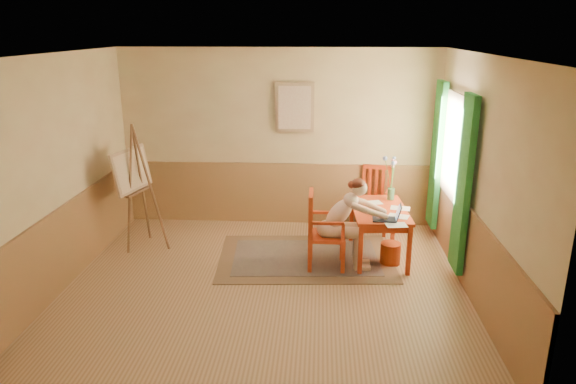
# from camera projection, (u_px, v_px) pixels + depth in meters

# --- Properties ---
(room) EXTENTS (5.04, 4.54, 2.84)m
(room) POSITION_uv_depth(u_px,v_px,m) (264.00, 177.00, 6.14)
(room) COLOR tan
(room) RESTS_ON ground
(wainscot) EXTENTS (5.00, 4.50, 1.00)m
(wainscot) POSITION_uv_depth(u_px,v_px,m) (271.00, 224.00, 7.17)
(wainscot) COLOR #A97A4B
(wainscot) RESTS_ON room
(window) EXTENTS (0.12, 2.01, 2.20)m
(window) POSITION_uv_depth(u_px,v_px,m) (451.00, 162.00, 7.06)
(window) COLOR white
(window) RESTS_ON room
(wall_portrait) EXTENTS (0.60, 0.05, 0.76)m
(wall_portrait) POSITION_uv_depth(u_px,v_px,m) (295.00, 107.00, 8.07)
(wall_portrait) COLOR tan
(wall_portrait) RESTS_ON room
(rug) EXTENTS (2.50, 1.76, 0.02)m
(rug) POSITION_uv_depth(u_px,v_px,m) (306.00, 257.00, 7.31)
(rug) COLOR #8C7251
(rug) RESTS_ON room
(table) EXTENTS (0.78, 1.24, 0.72)m
(table) POSITION_uv_depth(u_px,v_px,m) (379.00, 215.00, 7.16)
(table) COLOR #D8461D
(table) RESTS_ON room
(chair_left) EXTENTS (0.48, 0.46, 1.05)m
(chair_left) POSITION_uv_depth(u_px,v_px,m) (323.00, 230.00, 6.90)
(chair_left) COLOR #D8461D
(chair_left) RESTS_ON room
(chair_back) EXTENTS (0.54, 0.55, 1.02)m
(chair_back) POSITION_uv_depth(u_px,v_px,m) (375.00, 199.00, 8.20)
(chair_back) COLOR #D8461D
(chair_back) RESTS_ON room
(figure) EXTENTS (0.92, 0.40, 1.25)m
(figure) POSITION_uv_depth(u_px,v_px,m) (345.00, 220.00, 6.82)
(figure) COLOR beige
(figure) RESTS_ON room
(laptop) EXTENTS (0.37, 0.24, 0.22)m
(laptop) POSITION_uv_depth(u_px,v_px,m) (389.00, 217.00, 6.69)
(laptop) COLOR #1E2338
(laptop) RESTS_ON table
(papers) EXTENTS (0.66, 1.09, 0.00)m
(papers) POSITION_uv_depth(u_px,v_px,m) (391.00, 213.00, 6.97)
(papers) COLOR white
(papers) RESTS_ON table
(vase) EXTENTS (0.23, 0.33, 0.63)m
(vase) POSITION_uv_depth(u_px,v_px,m) (391.00, 180.00, 7.44)
(vase) COLOR #3F724C
(vase) RESTS_ON table
(wastebasket) EXTENTS (0.29, 0.29, 0.29)m
(wastebasket) POSITION_uv_depth(u_px,v_px,m) (390.00, 253.00, 7.11)
(wastebasket) COLOR #C03D12
(wastebasket) RESTS_ON room
(easel) EXTENTS (0.68, 0.81, 1.82)m
(easel) POSITION_uv_depth(u_px,v_px,m) (134.00, 175.00, 7.43)
(easel) COLOR brown
(easel) RESTS_ON room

